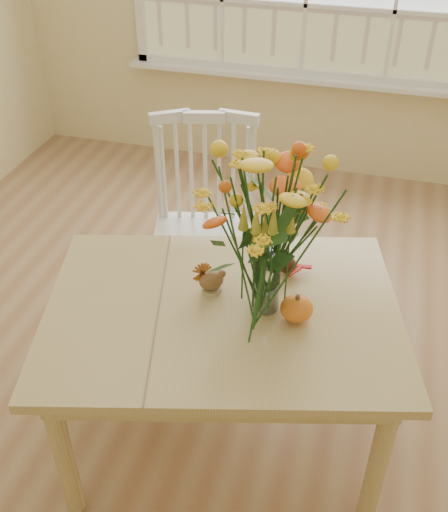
# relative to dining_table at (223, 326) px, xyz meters

# --- Properties ---
(floor) EXTENTS (4.00, 4.50, 0.01)m
(floor) POSITION_rel_dining_table_xyz_m (-0.13, 0.20, -0.60)
(floor) COLOR #9E714C
(floor) RESTS_ON ground
(dining_table) EXTENTS (1.47, 1.21, 0.69)m
(dining_table) POSITION_rel_dining_table_xyz_m (0.00, 0.00, 0.00)
(dining_table) COLOR tan
(dining_table) RESTS_ON floor
(windsor_chair) EXTENTS (0.58, 0.57, 1.04)m
(windsor_chair) POSITION_rel_dining_table_xyz_m (-0.29, 0.71, -0.01)
(windsor_chair) COLOR white
(windsor_chair) RESTS_ON floor
(flower_vase) EXTENTS (0.47, 0.47, 0.56)m
(flower_vase) POSITION_rel_dining_table_xyz_m (0.15, 0.05, 0.43)
(flower_vase) COLOR white
(flower_vase) RESTS_ON dining_table
(pumpkin) EXTENTS (0.12, 0.12, 0.09)m
(pumpkin) POSITION_rel_dining_table_xyz_m (0.27, 0.01, 0.14)
(pumpkin) COLOR orange
(pumpkin) RESTS_ON dining_table
(turkey_figurine) EXTENTS (0.12, 0.11, 0.12)m
(turkey_figurine) POSITION_rel_dining_table_xyz_m (-0.07, 0.08, 0.14)
(turkey_figurine) COLOR #CCB78C
(turkey_figurine) RESTS_ON dining_table
(dark_gourd) EXTENTS (0.13, 0.10, 0.06)m
(dark_gourd) POSITION_rel_dining_table_xyz_m (0.18, 0.27, 0.12)
(dark_gourd) COLOR #38160F
(dark_gourd) RESTS_ON dining_table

